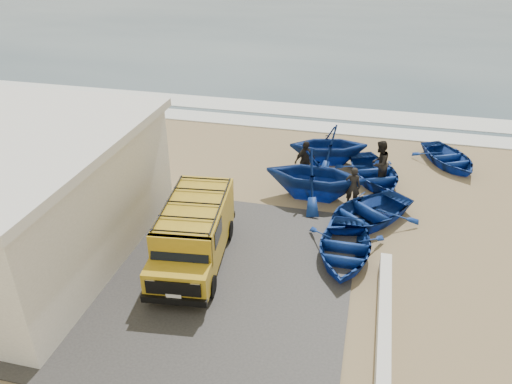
{
  "coord_description": "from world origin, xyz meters",
  "views": [
    {
      "loc": [
        3.98,
        -13.9,
        10.18
      ],
      "look_at": [
        0.15,
        1.9,
        1.2
      ],
      "focal_mm": 35.0,
      "sensor_mm": 36.0,
      "label": 1
    }
  ],
  "objects_px": {
    "boat_mid_right": "(374,173)",
    "boat_far_left": "(329,144)",
    "van": "(194,232)",
    "boat_near_left": "(344,248)",
    "boat_near_right": "(366,212)",
    "building": "(2,196)",
    "fisherman_front": "(353,186)",
    "fisherman_middle": "(379,163)",
    "fisherman_back": "(305,161)",
    "boat_far_right": "(449,158)",
    "parapet": "(384,324)",
    "boat_mid_left": "(315,174)"
  },
  "relations": [
    {
      "from": "boat_far_left",
      "to": "fisherman_front",
      "type": "bearing_deg",
      "value": 7.61
    },
    {
      "from": "boat_mid_right",
      "to": "fisherman_back",
      "type": "xyz_separation_m",
      "value": [
        -2.99,
        -0.59,
        0.5
      ]
    },
    {
      "from": "van",
      "to": "boat_mid_right",
      "type": "bearing_deg",
      "value": 45.9
    },
    {
      "from": "boat_mid_right",
      "to": "boat_far_left",
      "type": "bearing_deg",
      "value": 125.28
    },
    {
      "from": "fisherman_middle",
      "to": "boat_far_left",
      "type": "bearing_deg",
      "value": -101.24
    },
    {
      "from": "fisherman_middle",
      "to": "building",
      "type": "bearing_deg",
      "value": -32.91
    },
    {
      "from": "boat_near_left",
      "to": "boat_far_left",
      "type": "relative_size",
      "value": 1.05
    },
    {
      "from": "boat_mid_left",
      "to": "fisherman_back",
      "type": "distance_m",
      "value": 1.63
    },
    {
      "from": "boat_far_left",
      "to": "boat_mid_left",
      "type": "bearing_deg",
      "value": -15.9
    },
    {
      "from": "boat_near_right",
      "to": "building",
      "type": "bearing_deg",
      "value": -117.91
    },
    {
      "from": "boat_mid_right",
      "to": "boat_near_left",
      "type": "bearing_deg",
      "value": -120.58
    },
    {
      "from": "fisherman_front",
      "to": "boat_far_right",
      "type": "bearing_deg",
      "value": -129.86
    },
    {
      "from": "boat_near_left",
      "to": "fisherman_back",
      "type": "relative_size",
      "value": 2.08
    },
    {
      "from": "boat_near_right",
      "to": "boat_far_right",
      "type": "relative_size",
      "value": 1.16
    },
    {
      "from": "boat_near_left",
      "to": "boat_mid_right",
      "type": "height_order",
      "value": "boat_mid_right"
    },
    {
      "from": "boat_mid_left",
      "to": "boat_near_left",
      "type": "bearing_deg",
      "value": -156.26
    },
    {
      "from": "boat_mid_right",
      "to": "boat_far_right",
      "type": "xyz_separation_m",
      "value": [
        3.33,
        2.45,
        -0.04
      ]
    },
    {
      "from": "boat_near_left",
      "to": "fisherman_middle",
      "type": "relative_size",
      "value": 1.88
    },
    {
      "from": "boat_mid_left",
      "to": "fisherman_back",
      "type": "xyz_separation_m",
      "value": [
        -0.63,
        1.5,
        -0.16
      ]
    },
    {
      "from": "boat_far_left",
      "to": "boat_near_right",
      "type": "bearing_deg",
      "value": 9.36
    },
    {
      "from": "boat_far_right",
      "to": "fisherman_back",
      "type": "xyz_separation_m",
      "value": [
        -6.32,
        -3.04,
        0.54
      ]
    },
    {
      "from": "van",
      "to": "fisherman_front",
      "type": "bearing_deg",
      "value": 39.35
    },
    {
      "from": "boat_mid_right",
      "to": "boat_far_right",
      "type": "distance_m",
      "value": 4.14
    },
    {
      "from": "boat_mid_right",
      "to": "fisherman_back",
      "type": "bearing_deg",
      "value": 168.11
    },
    {
      "from": "building",
      "to": "boat_near_left",
      "type": "height_order",
      "value": "building"
    },
    {
      "from": "building",
      "to": "van",
      "type": "distance_m",
      "value": 6.42
    },
    {
      "from": "fisherman_middle",
      "to": "fisherman_back",
      "type": "xyz_separation_m",
      "value": [
        -3.15,
        -0.3,
        -0.1
      ]
    },
    {
      "from": "boat_near_right",
      "to": "fisherman_front",
      "type": "distance_m",
      "value": 1.4
    },
    {
      "from": "parapet",
      "to": "van",
      "type": "xyz_separation_m",
      "value": [
        -6.22,
        1.9,
        0.87
      ]
    },
    {
      "from": "fisherman_middle",
      "to": "boat_mid_right",
      "type": "bearing_deg",
      "value": -127.93
    },
    {
      "from": "fisherman_front",
      "to": "van",
      "type": "bearing_deg",
      "value": 46.75
    },
    {
      "from": "boat_near_right",
      "to": "fisherman_middle",
      "type": "height_order",
      "value": "fisherman_middle"
    },
    {
      "from": "van",
      "to": "boat_near_left",
      "type": "distance_m",
      "value": 5.08
    },
    {
      "from": "boat_far_right",
      "to": "boat_near_right",
      "type": "bearing_deg",
      "value": -147.63
    },
    {
      "from": "boat_near_right",
      "to": "boat_mid_right",
      "type": "height_order",
      "value": "boat_near_right"
    },
    {
      "from": "building",
      "to": "parapet",
      "type": "height_order",
      "value": "building"
    },
    {
      "from": "boat_far_right",
      "to": "fisherman_middle",
      "type": "height_order",
      "value": "fisherman_middle"
    },
    {
      "from": "boat_far_left",
      "to": "fisherman_back",
      "type": "xyz_separation_m",
      "value": [
        -0.81,
        -1.93,
        -0.04
      ]
    },
    {
      "from": "boat_mid_left",
      "to": "boat_far_left",
      "type": "xyz_separation_m",
      "value": [
        0.18,
        3.43,
        -0.12
      ]
    },
    {
      "from": "van",
      "to": "fisherman_middle",
      "type": "height_order",
      "value": "van"
    },
    {
      "from": "boat_near_left",
      "to": "parapet",
      "type": "bearing_deg",
      "value": -67.1
    },
    {
      "from": "building",
      "to": "boat_near_right",
      "type": "distance_m",
      "value": 12.75
    },
    {
      "from": "parapet",
      "to": "fisherman_front",
      "type": "relative_size",
      "value": 3.6
    },
    {
      "from": "fisherman_front",
      "to": "boat_mid_right",
      "type": "bearing_deg",
      "value": -108.02
    },
    {
      "from": "boat_mid_left",
      "to": "boat_far_left",
      "type": "distance_m",
      "value": 3.44
    },
    {
      "from": "boat_far_left",
      "to": "fisherman_middle",
      "type": "bearing_deg",
      "value": 42.11
    },
    {
      "from": "boat_far_right",
      "to": "van",
      "type": "bearing_deg",
      "value": -159.69
    },
    {
      "from": "boat_near_left",
      "to": "fisherman_middle",
      "type": "xyz_separation_m",
      "value": [
        0.95,
        5.7,
        0.62
      ]
    },
    {
      "from": "building",
      "to": "boat_far_right",
      "type": "bearing_deg",
      "value": 34.98
    },
    {
      "from": "van",
      "to": "boat_mid_right",
      "type": "height_order",
      "value": "van"
    }
  ]
}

